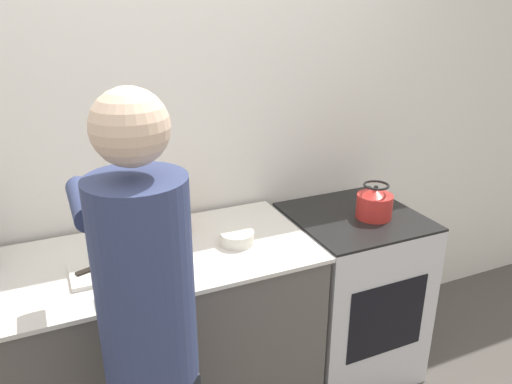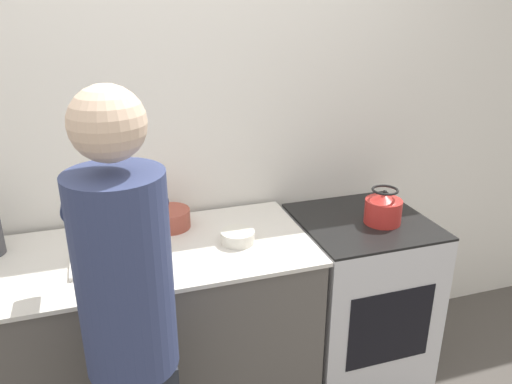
{
  "view_description": "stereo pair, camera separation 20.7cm",
  "coord_description": "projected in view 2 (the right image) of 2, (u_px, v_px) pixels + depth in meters",
  "views": [
    {
      "loc": [
        -0.57,
        -1.53,
        1.9
      ],
      "look_at": [
        0.21,
        0.23,
        1.13
      ],
      "focal_mm": 35.0,
      "sensor_mm": 36.0,
      "label": 1
    },
    {
      "loc": [
        -0.38,
        -1.6,
        1.9
      ],
      "look_at": [
        0.21,
        0.23,
        1.13
      ],
      "focal_mm": 35.0,
      "sensor_mm": 36.0,
      "label": 2
    }
  ],
  "objects": [
    {
      "name": "kettle",
      "position": [
        383.0,
        209.0,
        2.34
      ],
      "size": [
        0.17,
        0.17,
        0.17
      ],
      "color": "red",
      "rests_on": "oven"
    },
    {
      "name": "oven",
      "position": [
        357.0,
        299.0,
        2.56
      ],
      "size": [
        0.61,
        0.61,
        0.89
      ],
      "color": "silver",
      "rests_on": "ground_plane"
    },
    {
      "name": "wall_back",
      "position": [
        182.0,
        128.0,
        2.38
      ],
      "size": [
        8.0,
        0.05,
        2.6
      ],
      "color": "white",
      "rests_on": "ground_plane"
    },
    {
      "name": "person",
      "position": [
        130.0,
        323.0,
        1.58
      ],
      "size": [
        0.33,
        0.57,
        1.68
      ],
      "color": "#282C35",
      "rests_on": "ground_plane"
    },
    {
      "name": "cutting_board",
      "position": [
        114.0,
        261.0,
        2.02
      ],
      "size": [
        0.34,
        0.21,
        0.02
      ],
      "color": "silver",
      "rests_on": "counter"
    },
    {
      "name": "bowl_mixing",
      "position": [
        238.0,
        237.0,
        2.18
      ],
      "size": [
        0.15,
        0.15,
        0.05
      ],
      "color": "silver",
      "rests_on": "counter"
    },
    {
      "name": "bowl_prep",
      "position": [
        170.0,
        219.0,
        2.32
      ],
      "size": [
        0.19,
        0.19,
        0.09
      ],
      "color": "#9E4738",
      "rests_on": "counter"
    },
    {
      "name": "knife",
      "position": [
        102.0,
        257.0,
        2.03
      ],
      "size": [
        0.22,
        0.1,
        0.01
      ],
      "rotation": [
        0.0,
        0.0,
        0.32
      ],
      "color": "silver",
      "rests_on": "cutting_board"
    },
    {
      "name": "counter",
      "position": [
        138.0,
        339.0,
        2.26
      ],
      "size": [
        1.57,
        0.68,
        0.88
      ],
      "color": "#5B5651",
      "rests_on": "ground_plane"
    }
  ]
}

